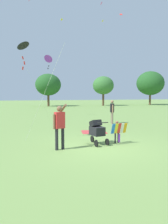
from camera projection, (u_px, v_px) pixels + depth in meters
The scene contains 10 objects.
ground_plane at pixel (99, 147), 8.69m from camera, with size 120.00×120.00×0.00m, color #75994C.
treeline_distant at pixel (44, 83), 35.21m from camera, with size 43.84×4.84×6.25m.
child_with_butterfly_kite at pixel (117, 130), 9.20m from camera, with size 0.73×0.39×0.96m.
person_adult_flyer at pixel (60, 123), 8.14m from camera, with size 0.54×0.61×1.74m.
stroller at pixel (97, 130), 9.08m from camera, with size 0.67×1.12×1.03m.
kite_adult_black at pixel (23, 47), 9.31m from camera, with size 1.92×2.05×4.34m.
kite_orange_delta at pixel (48, 59), 19.56m from camera, with size 2.79×3.47×5.57m.
distant_kites_cluster at pixel (88, 10), 31.96m from camera, with size 12.32×11.09×5.69m.
person_sitting_far at pixel (112, 110), 15.15m from camera, with size 0.27×0.52×1.65m.
picnic_blanket at pixel (94, 132), 11.94m from camera, with size 1.33×1.14×0.02m, color #CC3D3D.
Camera 1 is at (-2.65, -8.14, 2.12)m, focal length 34.85 mm.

